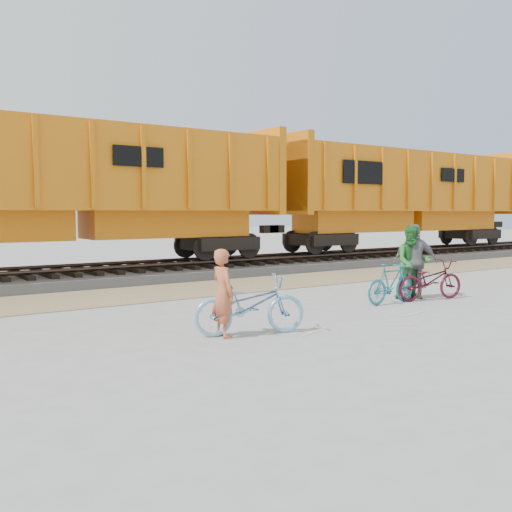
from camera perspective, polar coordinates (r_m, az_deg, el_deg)
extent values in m
plane|color=#9E9E99|center=(11.78, 6.98, -6.32)|extent=(120.00, 120.00, 0.00)
cube|color=#96825D|center=(16.25, -6.08, -3.32)|extent=(120.00, 3.00, 0.02)
cube|color=slate|center=(19.35, -11.08, -1.72)|extent=(120.00, 4.00, 0.30)
cube|color=black|center=(19.33, -11.09, -1.10)|extent=(0.22, 2.60, 0.12)
cube|color=black|center=(22.72, 4.09, -0.22)|extent=(0.22, 2.60, 0.12)
cylinder|color=#382821|center=(18.66, -10.20, -0.91)|extent=(120.00, 0.12, 0.12)
cylinder|color=#382821|center=(19.98, -11.93, -0.59)|extent=(120.00, 0.12, 0.12)
cube|color=black|center=(18.50, -17.42, 0.34)|extent=(11.20, 2.20, 0.80)
cube|color=#C56A0D|center=(18.47, -17.48, 2.97)|extent=(11.76, 1.65, 0.90)
cube|color=#C56A0D|center=(18.51, -17.61, 8.39)|extent=(14.00, 3.00, 2.60)
cube|color=#CA6B0C|center=(21.57, 0.22, 8.27)|extent=(0.30, 3.06, 3.10)
cube|color=black|center=(27.07, 14.50, 1.63)|extent=(11.20, 2.20, 0.80)
cube|color=#C56A0D|center=(27.04, 14.53, 3.42)|extent=(11.76, 1.65, 0.90)
cube|color=#C56A0D|center=(27.07, 14.60, 7.13)|extent=(14.00, 3.00, 2.60)
cube|color=#CA6B0C|center=(22.34, 2.98, 8.13)|extent=(0.30, 3.06, 3.10)
cube|color=#CA6B0C|center=(32.58, 22.52, 6.63)|extent=(0.30, 3.06, 3.10)
cube|color=black|center=(22.93, 10.74, 8.21)|extent=(2.20, 0.04, 0.90)
imported|color=#72A8D1|center=(10.20, -0.61, -4.92)|extent=(2.15, 1.31, 1.07)
imported|color=#1F7285|center=(14.01, 13.36, -2.69)|extent=(1.62, 0.50, 0.97)
imported|color=#4B1021|center=(14.84, 17.03, -2.33)|extent=(1.99, 1.03, 0.99)
imported|color=#B55736|center=(9.98, -3.32, -3.73)|extent=(0.40, 0.58, 1.55)
imported|color=#256628|center=(14.85, 15.39, -0.61)|extent=(1.15, 1.11, 1.86)
imported|color=slate|center=(14.97, 15.63, -0.52)|extent=(1.16, 1.04, 1.89)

